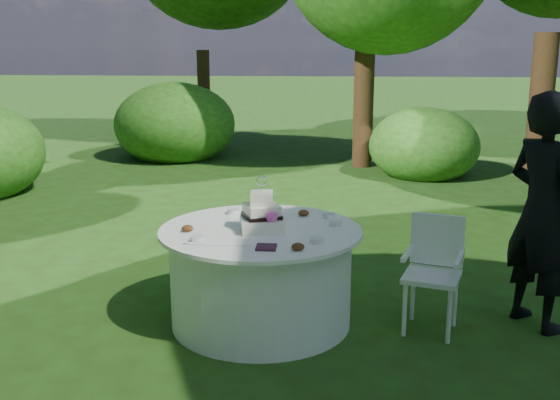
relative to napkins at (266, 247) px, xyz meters
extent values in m
plane|color=#213A0F|center=(-0.10, 0.49, -0.78)|extent=(80.00, 80.00, 0.00)
cube|color=#4B2039|center=(0.00, 0.00, 0.00)|extent=(0.14, 0.14, 0.02)
ellipsoid|color=white|center=(-0.37, 0.06, 0.00)|extent=(0.48, 0.07, 0.01)
imported|color=black|center=(2.04, 0.64, 0.13)|extent=(0.72, 0.80, 1.82)
cylinder|color=white|center=(-0.10, 0.49, -0.41)|extent=(1.40, 1.40, 0.74)
cylinder|color=white|center=(-0.10, 0.49, -0.02)|extent=(1.56, 1.56, 0.03)
cube|color=white|center=(-0.08, 0.45, 0.04)|extent=(0.37, 0.37, 0.10)
cube|color=white|center=(-0.08, 0.45, 0.14)|extent=(0.32, 0.32, 0.10)
cube|color=white|center=(-0.08, 0.45, 0.24)|extent=(0.18, 0.18, 0.10)
cube|color=black|center=(-0.08, 0.45, 0.11)|extent=(0.33, 0.33, 0.03)
sphere|color=#F347C6|center=(0.01, 0.33, 0.13)|extent=(0.08, 0.08, 0.08)
cylinder|color=white|center=(-0.08, 0.45, 0.32)|extent=(0.01, 0.01, 0.05)
torus|color=white|center=(-0.08, 0.45, 0.38)|extent=(0.08, 0.02, 0.08)
cube|color=white|center=(1.21, 0.44, -0.34)|extent=(0.50, 0.50, 0.04)
cube|color=white|center=(1.26, 0.62, -0.10)|extent=(0.40, 0.16, 0.40)
cylinder|color=white|center=(1.01, 0.33, -0.57)|extent=(0.03, 0.03, 0.42)
cylinder|color=silver|center=(1.32, 0.24, -0.57)|extent=(0.03, 0.03, 0.42)
cylinder|color=silver|center=(1.10, 0.65, -0.57)|extent=(0.03, 0.03, 0.42)
cylinder|color=silver|center=(1.41, 0.55, -0.57)|extent=(0.03, 0.03, 0.42)
cube|color=white|center=(1.03, 0.50, -0.18)|extent=(0.14, 0.36, 0.03)
cube|color=white|center=(1.39, 0.38, -0.18)|extent=(0.14, 0.36, 0.03)
cylinder|color=silver|center=(0.48, 0.62, 0.01)|extent=(0.10, 0.10, 0.04)
cylinder|color=silver|center=(-0.37, 0.91, 0.01)|extent=(0.10, 0.10, 0.04)
cylinder|color=silver|center=(-0.51, 0.12, 0.01)|extent=(0.10, 0.10, 0.04)
cylinder|color=silver|center=(0.42, 0.86, 0.01)|extent=(0.10, 0.10, 0.04)
cylinder|color=silver|center=(0.35, 0.16, 0.01)|extent=(0.10, 0.10, 0.04)
ellipsoid|color=#562D16|center=(0.21, 0.91, 0.02)|extent=(0.09, 0.09, 0.05)
ellipsoid|color=#562D16|center=(0.22, -0.02, 0.02)|extent=(0.09, 0.09, 0.05)
ellipsoid|color=#562D16|center=(-0.64, 0.37, 0.02)|extent=(0.09, 0.09, 0.05)
camera|label=1|loc=(0.46, -4.31, 1.37)|focal=42.00mm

